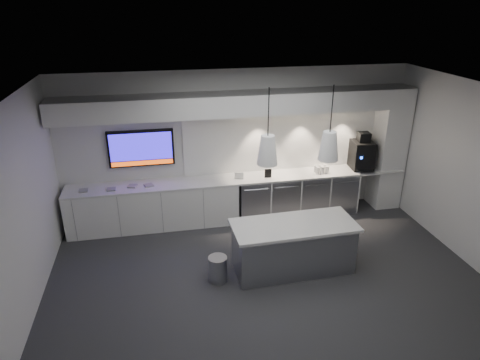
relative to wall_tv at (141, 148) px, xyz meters
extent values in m
plane|color=#313134|center=(1.90, -2.45, -1.56)|extent=(7.00, 7.00, 0.00)
plane|color=black|center=(1.90, -2.45, 1.44)|extent=(7.00, 7.00, 0.00)
plane|color=silver|center=(1.90, 0.05, -0.06)|extent=(7.00, 0.00, 7.00)
plane|color=silver|center=(1.90, -4.95, -0.06)|extent=(7.00, 0.00, 7.00)
plane|color=silver|center=(-1.60, -2.45, -0.06)|extent=(0.00, 7.00, 7.00)
plane|color=silver|center=(5.40, -2.45, -0.06)|extent=(0.00, 7.00, 7.00)
cube|color=silver|center=(1.90, -0.27, -0.68)|extent=(6.80, 0.65, 0.04)
cube|color=white|center=(0.15, -0.27, -1.13)|extent=(3.30, 0.63, 0.86)
cube|color=#9A9DA3|center=(2.15, -0.27, -1.13)|extent=(0.60, 0.61, 0.85)
cube|color=#9A9DA3|center=(2.78, -0.27, -1.13)|extent=(0.60, 0.61, 0.85)
cube|color=#9A9DA3|center=(3.41, -0.27, -1.13)|extent=(0.60, 0.61, 0.85)
cube|color=#9A9DA3|center=(4.04, -0.27, -1.13)|extent=(0.60, 0.61, 0.85)
cube|color=white|center=(3.10, 0.03, -0.01)|extent=(4.60, 0.03, 1.30)
cube|color=white|center=(1.90, -0.25, 0.84)|extent=(6.90, 0.60, 0.40)
cube|color=white|center=(5.10, -0.25, -0.26)|extent=(0.55, 0.55, 2.60)
cube|color=black|center=(0.00, 0.00, 0.00)|extent=(1.25, 0.06, 0.72)
cube|color=#1E13B2|center=(0.00, -0.03, 0.04)|extent=(1.17, 0.00, 0.54)
cube|color=#DA470C|center=(0.00, -0.03, -0.29)|extent=(1.17, 0.00, 0.09)
cube|color=#9A9DA3|center=(2.38, -2.24, -1.16)|extent=(1.94, 0.82, 0.81)
cube|color=silver|center=(2.38, -2.24, -0.73)|extent=(2.04, 0.92, 0.05)
cylinder|color=#9A9DA3|center=(1.11, -2.31, -1.35)|extent=(0.37, 0.37, 0.43)
cube|color=black|center=(4.49, -0.24, -0.37)|extent=(0.47, 0.52, 0.59)
cube|color=black|center=(4.49, -0.24, 0.02)|extent=(0.26, 0.26, 0.19)
cube|color=#9A9DA3|center=(4.49, -0.50, -0.64)|extent=(0.34, 0.23, 0.03)
cube|color=black|center=(2.44, -0.37, -0.57)|extent=(0.14, 0.02, 0.18)
cube|color=silver|center=(1.85, -0.32, -0.59)|extent=(0.18, 0.06, 0.14)
cube|color=gray|center=(-1.11, -0.32, -0.65)|extent=(0.17, 0.17, 0.02)
cube|color=gray|center=(-0.60, -0.37, -0.65)|extent=(0.16, 0.16, 0.02)
cube|color=gray|center=(-0.22, -0.30, -0.65)|extent=(0.20, 0.20, 0.02)
cube|color=gray|center=(0.09, -0.32, -0.65)|extent=(0.20, 0.20, 0.02)
cone|color=white|center=(1.90, -2.24, 0.59)|extent=(0.31, 0.31, 0.45)
cylinder|color=black|center=(1.90, -2.24, 1.16)|extent=(0.02, 0.02, 0.70)
cone|color=white|center=(2.86, -2.24, 0.59)|extent=(0.31, 0.31, 0.45)
cylinder|color=black|center=(2.86, -2.24, 1.16)|extent=(0.02, 0.02, 0.70)
camera|label=1|loc=(0.32, -8.01, 2.65)|focal=32.00mm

